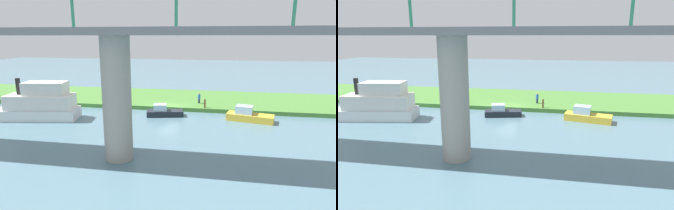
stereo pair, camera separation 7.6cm
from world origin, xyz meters
TOP-DOWN VIEW (x-y plane):
  - ground_plane at (0.00, 0.00)m, footprint 160.00×160.00m
  - grassy_bank at (0.00, -6.00)m, footprint 80.00×12.00m
  - bridge_pylon at (1.17, 14.44)m, footprint 2.12×2.12m
  - bridge_span at (1.17, 14.42)m, footprint 56.39×4.30m
  - person_on_bank at (-3.69, -2.81)m, footprint 0.50×0.50m
  - mooring_post at (-4.55, -0.52)m, footprint 0.20×0.20m
  - motorboat_white at (13.48, 5.86)m, footprint 9.36×4.39m
  - motorboat_red at (-9.49, 2.59)m, footprint 5.23×2.86m
  - pontoon_yellow at (0.05, 2.30)m, footprint 4.44×2.36m

SIDE VIEW (x-z plane):
  - ground_plane at x=0.00m, z-range 0.00..0.00m
  - grassy_bank at x=0.00m, z-range 0.00..0.50m
  - pontoon_yellow at x=0.05m, z-range -0.20..1.20m
  - motorboat_red at x=-9.49m, z-range -0.24..1.42m
  - mooring_post at x=-4.55m, z-range 0.50..1.56m
  - person_on_bank at x=-3.69m, z-range 0.51..1.90m
  - motorboat_white at x=13.48m, z-range -0.60..4.00m
  - bridge_pylon at x=1.17m, z-range 0.00..9.11m
  - bridge_span at x=1.17m, z-range 7.99..11.24m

